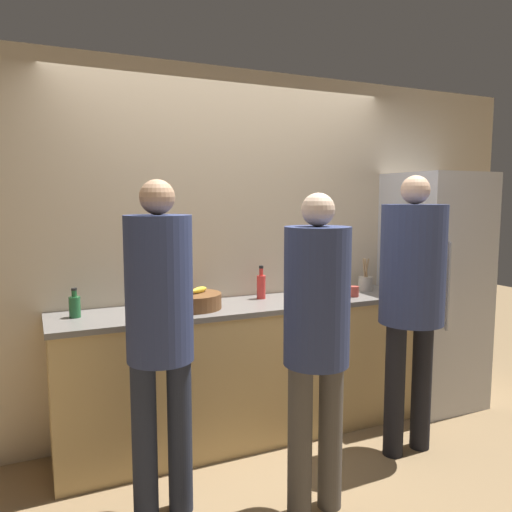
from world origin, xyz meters
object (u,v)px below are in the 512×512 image
bottle_green (75,306)px  bottle_red (261,286)px  person_left (160,321)px  person_center (317,327)px  cup_white (332,289)px  refrigerator (434,290)px  person_right (412,284)px  fruit_bowl (193,301)px  cup_red (354,291)px  utensil_crock (365,283)px

bottle_green → bottle_red: 1.28m
person_left → person_center: 0.81m
cup_white → person_left: bearing=-155.4°
refrigerator → person_center: 1.87m
person_right → bottle_green: 2.12m
fruit_bowl → cup_red: size_ratio=4.93×
person_center → bottle_red: size_ratio=7.10×
person_right → bottle_red: size_ratio=7.59×
person_left → bottle_green: size_ratio=9.75×
refrigerator → person_left: refrigerator is taller
bottle_green → bottle_red: size_ratio=0.76×
person_right → bottle_green: (-2.00, 0.70, -0.10)m
person_center → bottle_green: bearing=138.0°
person_left → utensil_crock: (1.80, 0.70, -0.04)m
refrigerator → person_right: bearing=-142.3°
person_center → fruit_bowl: person_center is taller
bottle_green → cup_red: (1.94, -0.16, -0.03)m
person_right → cup_white: size_ratio=22.71×
person_right → person_center: bearing=-161.4°
person_center → person_left: bearing=158.0°
utensil_crock → cup_white: utensil_crock is taller
refrigerator → bottle_green: refrigerator is taller
person_right → bottle_red: (-0.72, 0.75, -0.08)m
person_right → cup_red: person_right is taller
person_left → bottle_green: 0.78m
refrigerator → cup_white: refrigerator is taller
person_center → bottle_green: (-1.11, 1.00, 0.01)m
person_left → bottle_red: size_ratio=7.38×
bottle_green → person_right: bearing=-19.2°
person_center → bottle_red: 1.07m
fruit_bowl → bottle_red: bearing=11.5°
person_left → utensil_crock: 1.93m
person_left → bottle_red: 1.19m
refrigerator → bottle_red: refrigerator is taller
person_center → cup_red: bearing=45.3°
person_right → fruit_bowl: (-1.27, 0.64, -0.12)m
person_right → refrigerator: bearing=37.7°
person_left → person_center: bearing=-22.0°
bottle_green → cup_white: (1.84, -0.02, -0.03)m
person_right → cup_white: bearing=103.4°
bottle_green → bottle_red: bottle_red is taller
person_left → cup_white: (1.48, 0.68, -0.06)m
bottle_red → refrigerator: bearing=-6.6°
utensil_crock → person_left: bearing=-158.9°
person_right → utensil_crock: (0.16, 0.70, -0.11)m
refrigerator → cup_white: 0.92m
person_center → cup_white: 1.22m
fruit_bowl → person_center: bearing=-68.1°
utensil_crock → bottle_green: (-2.16, -0.00, 0.01)m
person_right → bottle_green: person_right is taller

